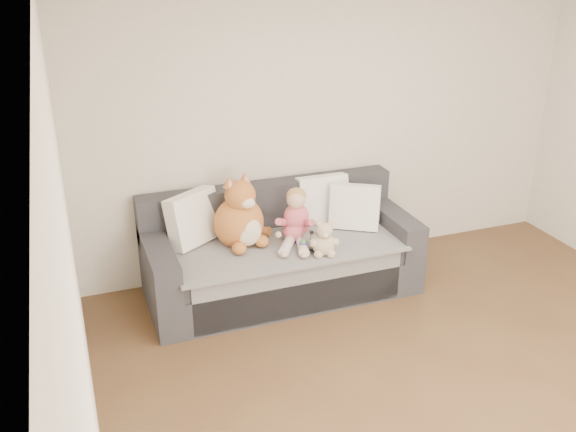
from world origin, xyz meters
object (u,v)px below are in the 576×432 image
object	(u,v)px
toddler	(296,220)
teddy_bear	(324,241)
sofa	(280,256)
plush_cat	(240,218)
sippy_cup	(303,245)

from	to	relation	value
toddler	teddy_bear	xyz separation A→B (m)	(0.12, -0.29, -0.07)
sofa	plush_cat	xyz separation A→B (m)	(-0.33, 0.01, 0.39)
plush_cat	teddy_bear	distance (m)	0.69
toddler	plush_cat	bearing A→B (deg)	-171.45
sofa	sippy_cup	bearing A→B (deg)	-74.38
plush_cat	sippy_cup	xyz separation A→B (m)	(0.41, -0.32, -0.16)
plush_cat	sofa	bearing A→B (deg)	-18.91
sofa	sippy_cup	xyz separation A→B (m)	(0.09, -0.30, 0.22)
sofa	sippy_cup	world-z (taller)	sofa
sofa	toddler	world-z (taller)	toddler
sofa	teddy_bear	world-z (taller)	sofa
sippy_cup	sofa	bearing A→B (deg)	105.62
teddy_bear	plush_cat	bearing A→B (deg)	158.23
teddy_bear	sippy_cup	distance (m)	0.17
plush_cat	sippy_cup	bearing A→B (deg)	-54.43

